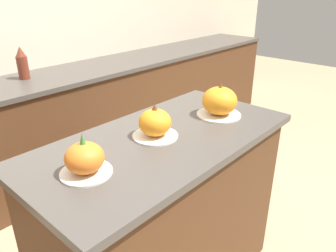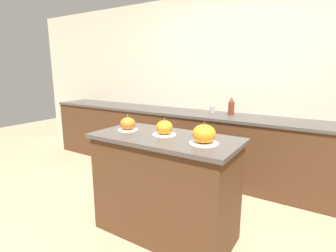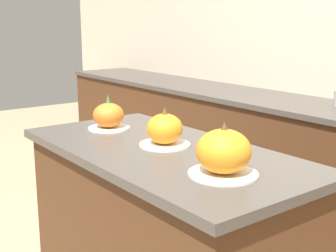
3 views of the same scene
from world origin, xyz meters
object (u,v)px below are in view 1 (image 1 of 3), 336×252
pumpkin_cake_left (85,159)px  bottle_tall (22,64)px  pumpkin_cake_center (155,124)px  pumpkin_cake_right (220,102)px

pumpkin_cake_left → bottle_tall: bearing=71.8°
pumpkin_cake_center → bottle_tall: bottle_tall is taller
pumpkin_cake_left → pumpkin_cake_center: bearing=4.5°
pumpkin_cake_center → pumpkin_cake_left: bearing=-175.5°
pumpkin_cake_right → pumpkin_cake_center: bearing=170.5°
pumpkin_cake_right → bottle_tall: bottle_tall is taller
pumpkin_cake_right → bottle_tall: 1.55m
pumpkin_cake_right → bottle_tall: bearing=101.4°
pumpkin_cake_left → pumpkin_cake_right: size_ratio=0.83×
pumpkin_cake_right → bottle_tall: (-0.31, 1.52, 0.01)m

